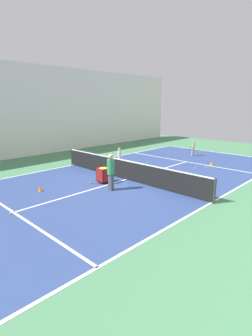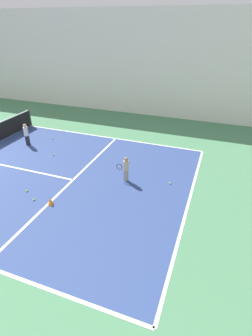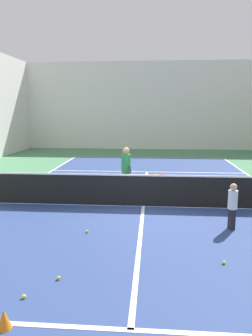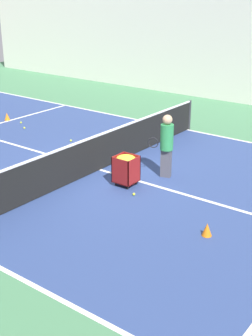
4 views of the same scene
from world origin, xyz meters
name	(u,v)px [view 1 (image 1 of 4)]	position (x,y,z in m)	size (l,w,h in m)	color
ground_plane	(126,180)	(0.00, 0.00, 0.00)	(35.10, 35.10, 0.00)	#477F56
court_playing_area	(126,179)	(0.00, 0.00, 0.00)	(9.52, 21.54, 0.00)	navy
line_baseline_near	(218,152)	(0.00, -10.77, 0.01)	(9.52, 0.10, 0.00)	white
line_sideline_left	(211,203)	(-4.76, 0.00, 0.01)	(0.10, 21.54, 0.00)	white
line_sideline_right	(73,165)	(4.76, 0.00, 0.01)	(0.10, 21.54, 0.00)	white
line_service_near	(186,162)	(0.00, -5.92, 0.01)	(9.52, 0.10, 0.00)	white
line_service_far	(14,212)	(0.00, 5.92, 0.01)	(9.52, 0.10, 0.00)	white
line_centre_service	(126,179)	(0.00, 0.00, 0.01)	(0.10, 11.85, 0.00)	white
hall_enclosure_right	(33,111)	(9.61, 0.00, 3.33)	(0.15, 31.40, 6.66)	silver
tennis_net	(126,170)	(0.00, 0.00, 0.54)	(9.82, 0.10, 1.04)	#2D2D33
player_near_baseline	(193,148)	(0.76, -8.03, 0.63)	(0.25, 0.56, 1.10)	gray
coach_at_net	(111,170)	(-0.69, 1.70, 0.97)	(0.44, 0.67, 1.69)	#4C4C56
child_midcourt	(119,156)	(2.31, -1.80, 0.69)	(0.29, 0.29, 1.20)	black
ball_cart	(103,172)	(0.40, 1.20, 0.56)	(0.52, 0.53, 0.80)	maroon
training_cone_0	(40,188)	(1.46, 4.07, 0.14)	(0.21, 0.21, 0.28)	orange
training_cone_1	(211,163)	(-1.76, -6.03, 0.14)	(0.21, 0.21, 0.28)	orange
tennis_ball_0	(206,167)	(-1.78, -5.29, 0.04)	(0.07, 0.07, 0.07)	yellow
tennis_ball_1	(90,183)	(0.79, 1.74, 0.04)	(0.07, 0.07, 0.07)	yellow
tennis_ball_2	(57,167)	(4.90, 1.09, 0.04)	(0.07, 0.07, 0.07)	yellow
tennis_ball_3	(11,213)	(-0.09, 6.07, 0.04)	(0.07, 0.07, 0.07)	yellow
tennis_ball_5	(195,168)	(-1.39, -4.66, 0.04)	(0.07, 0.07, 0.07)	yellow
tennis_ball_6	(147,162)	(1.71, -3.80, 0.04)	(0.07, 0.07, 0.07)	yellow
tennis_ball_7	(173,175)	(-1.33, -2.36, 0.04)	(0.07, 0.07, 0.07)	yellow
tennis_ball_8	(69,166)	(4.48, 0.48, 0.04)	(0.07, 0.07, 0.07)	yellow
tennis_ball_9	(200,152)	(1.14, -9.85, 0.04)	(0.07, 0.07, 0.07)	yellow
tennis_ball_10	(115,161)	(3.50, -2.56, 0.04)	(0.07, 0.07, 0.07)	yellow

